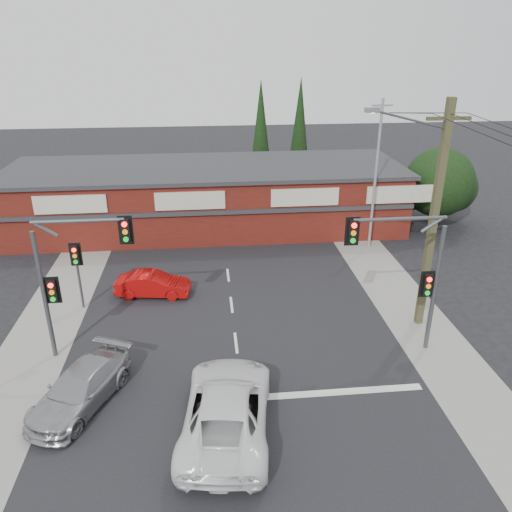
{
  "coord_description": "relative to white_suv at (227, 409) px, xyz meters",
  "views": [
    {
      "loc": [
        -1.0,
        -16.02,
        12.1
      ],
      "look_at": [
        0.96,
        3.0,
        3.69
      ],
      "focal_mm": 35.0,
      "sensor_mm": 36.0,
      "label": 1
    }
  ],
  "objects": [
    {
      "name": "ground",
      "position": [
        0.62,
        2.94,
        -0.84
      ],
      "size": [
        120.0,
        120.0,
        0.0
      ],
      "primitive_type": "plane",
      "color": "black",
      "rests_on": "ground"
    },
    {
      "name": "road_strip",
      "position": [
        0.62,
        7.94,
        -0.84
      ],
      "size": [
        14.0,
        70.0,
        0.01
      ],
      "primitive_type": "cube",
      "color": "black",
      "rests_on": "ground"
    },
    {
      "name": "verge_left",
      "position": [
        -7.88,
        7.94,
        -0.83
      ],
      "size": [
        3.0,
        70.0,
        0.02
      ],
      "primitive_type": "cube",
      "color": "gray",
      "rests_on": "ground"
    },
    {
      "name": "verge_right",
      "position": [
        9.12,
        7.94,
        -0.83
      ],
      "size": [
        3.0,
        70.0,
        0.02
      ],
      "primitive_type": "cube",
      "color": "gray",
      "rests_on": "ground"
    },
    {
      "name": "stop_line",
      "position": [
        4.12,
        1.44,
        -0.83
      ],
      "size": [
        6.5,
        0.35,
        0.01
      ],
      "primitive_type": "cube",
      "color": "silver",
      "rests_on": "ground"
    },
    {
      "name": "white_suv",
      "position": [
        0.0,
        0.0,
        0.0
      ],
      "size": [
        3.56,
        6.36,
        1.68
      ],
      "primitive_type": "imported",
      "rotation": [
        0.0,
        0.0,
        3.01
      ],
      "color": "white",
      "rests_on": "ground"
    },
    {
      "name": "silver_suv",
      "position": [
        -5.12,
        1.79,
        -0.17
      ],
      "size": [
        3.61,
        5.01,
        1.35
      ],
      "primitive_type": "imported",
      "rotation": [
        0.0,
        0.0,
        -0.42
      ],
      "color": "#A0A3A5",
      "rests_on": "ground"
    },
    {
      "name": "red_sedan",
      "position": [
        -3.27,
        9.88,
        -0.23
      ],
      "size": [
        3.87,
        1.8,
        1.23
      ],
      "primitive_type": "imported",
      "rotation": [
        0.0,
        0.0,
        1.43
      ],
      "color": "#B30B0B",
      "rests_on": "ground"
    },
    {
      "name": "lane_dashes",
      "position": [
        0.62,
        -1.63,
        -0.83
      ],
      "size": [
        0.12,
        28.46,
        0.01
      ],
      "color": "silver",
      "rests_on": "ground"
    },
    {
      "name": "shop_building",
      "position": [
        -0.37,
        19.92,
        1.29
      ],
      "size": [
        27.3,
        8.4,
        4.22
      ],
      "color": "#4D140F",
      "rests_on": "ground"
    },
    {
      "name": "tree_cluster",
      "position": [
        15.31,
        18.38,
        2.06
      ],
      "size": [
        5.9,
        5.1,
        5.5
      ],
      "color": "#2D2116",
      "rests_on": "ground"
    },
    {
      "name": "conifer_near",
      "position": [
        4.12,
        26.94,
        4.64
      ],
      "size": [
        1.8,
        1.8,
        9.25
      ],
      "color": "#2D2116",
      "rests_on": "ground"
    },
    {
      "name": "conifer_far",
      "position": [
        7.62,
        28.94,
        4.64
      ],
      "size": [
        1.8,
        1.8,
        9.25
      ],
      "color": "#2D2116",
      "rests_on": "ground"
    },
    {
      "name": "traffic_mast_left",
      "position": [
        -5.8,
        4.94,
        3.09
      ],
      "size": [
        3.77,
        0.27,
        5.97
      ],
      "color": "#47494C",
      "rests_on": "ground"
    },
    {
      "name": "traffic_mast_right",
      "position": [
        7.49,
        3.94,
        3.11
      ],
      "size": [
        3.96,
        0.27,
        5.97
      ],
      "color": "#47494C",
      "rests_on": "ground"
    },
    {
      "name": "pedestal_signal",
      "position": [
        -6.58,
        8.94,
        1.57
      ],
      "size": [
        0.55,
        0.27,
        3.38
      ],
      "color": "#47494C",
      "rests_on": "ground"
    },
    {
      "name": "utility_pole",
      "position": [
        8.99,
        5.92,
        4.56
      ],
      "size": [
        4.38,
        0.59,
        10.0
      ],
      "color": "#4A4629",
      "rests_on": "ground"
    },
    {
      "name": "steel_pole",
      "position": [
        9.62,
        14.94,
        3.86
      ],
      "size": [
        1.2,
        0.16,
        9.0
      ],
      "color": "gray",
      "rests_on": "ground"
    }
  ]
}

